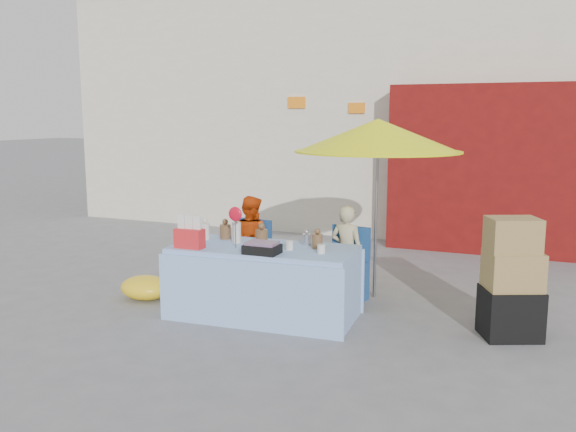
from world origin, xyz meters
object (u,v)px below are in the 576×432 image
at_px(box_stack, 512,283).
at_px(umbrella, 378,136).
at_px(market_table, 263,281).
at_px(chair_right, 343,279).
at_px(vendor_beige, 347,252).
at_px(vendor_orange, 251,242).
at_px(chair_left, 246,269).

bearing_deg(box_stack, umbrella, 152.80).
relative_size(market_table, chair_right, 2.39).
distance_m(chair_right, umbrella, 1.69).
distance_m(vendor_beige, box_stack, 1.95).
height_order(vendor_orange, box_stack, box_stack).
bearing_deg(chair_left, market_table, -45.66).
relative_size(chair_left, umbrella, 0.41).
height_order(chair_left, chair_right, same).
relative_size(umbrella, box_stack, 1.78).
distance_m(market_table, vendor_beige, 1.18).
height_order(chair_left, umbrella, umbrella).
bearing_deg(market_table, chair_left, 122.55).
xyz_separation_m(market_table, chair_right, (0.62, 0.86, -0.13)).
distance_m(chair_left, umbrella, 2.27).
xyz_separation_m(chair_left, chair_right, (1.25, 0.00, 0.00)).
height_order(market_table, chair_left, market_table).
bearing_deg(vendor_orange, market_table, 130.55).
bearing_deg(chair_right, umbrella, 51.70).
bearing_deg(chair_left, box_stack, -1.34).
height_order(market_table, chair_right, market_table).
relative_size(market_table, vendor_beige, 1.84).
height_order(vendor_orange, vendor_beige, vendor_orange).
xyz_separation_m(chair_right, box_stack, (1.84, -0.51, 0.29)).
bearing_deg(vendor_beige, chair_right, 98.96).
bearing_deg(market_table, vendor_beige, 54.30).
relative_size(chair_right, box_stack, 0.72).
relative_size(vendor_orange, vendor_beige, 1.04).
bearing_deg(box_stack, chair_right, 164.54).
xyz_separation_m(vendor_orange, umbrella, (1.55, 0.15, 1.32)).
relative_size(market_table, umbrella, 0.97).
bearing_deg(vendor_beige, umbrella, -145.41).
distance_m(chair_left, chair_right, 1.25).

